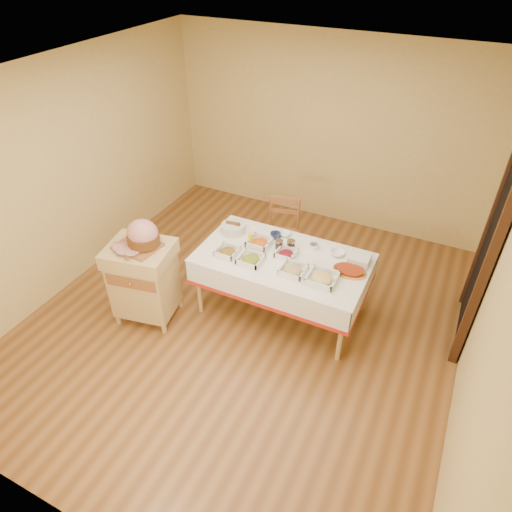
{
  "coord_description": "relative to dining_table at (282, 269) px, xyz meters",
  "views": [
    {
      "loc": [
        1.75,
        -3.32,
        3.66
      ],
      "look_at": [
        0.03,
        0.2,
        0.75
      ],
      "focal_mm": 32.0,
      "sensor_mm": 36.0,
      "label": 1
    }
  ],
  "objects": [
    {
      "name": "room_shell",
      "position": [
        -0.3,
        -0.3,
        0.7
      ],
      "size": [
        5.0,
        5.0,
        5.0
      ],
      "color": "brown",
      "rests_on": "ground"
    },
    {
      "name": "doorway",
      "position": [
        1.9,
        0.6,
        0.51
      ],
      "size": [
        0.09,
        1.1,
        2.2
      ],
      "color": "black",
      "rests_on": "ground"
    },
    {
      "name": "dining_table",
      "position": [
        0.0,
        0.0,
        0.0
      ],
      "size": [
        1.82,
        1.02,
        0.76
      ],
      "color": "tan",
      "rests_on": "ground"
    },
    {
      "name": "butcher_cart",
      "position": [
        -1.32,
        -0.72,
        -0.06
      ],
      "size": [
        0.76,
        0.67,
        0.94
      ],
      "color": "tan",
      "rests_on": "ground"
    },
    {
      "name": "dining_chair",
      "position": [
        -0.35,
        0.81,
        -0.13
      ],
      "size": [
        0.49,
        0.47,
        0.92
      ],
      "color": "#9A5D32",
      "rests_on": "ground"
    },
    {
      "name": "ham_on_board",
      "position": [
        -1.27,
        -0.69,
        0.47
      ],
      "size": [
        0.46,
        0.44,
        0.31
      ],
      "color": "#9A5D32",
      "rests_on": "butcher_cart"
    },
    {
      "name": "serving_dish_a",
      "position": [
        -0.56,
        -0.21,
        0.19
      ],
      "size": [
        0.23,
        0.23,
        0.1
      ],
      "color": "white",
      "rests_on": "dining_table"
    },
    {
      "name": "serving_dish_b",
      "position": [
        -0.27,
        -0.23,
        0.19
      ],
      "size": [
        0.25,
        0.25,
        0.1
      ],
      "color": "white",
      "rests_on": "dining_table"
    },
    {
      "name": "serving_dish_c",
      "position": [
        0.2,
        -0.2,
        0.19
      ],
      "size": [
        0.25,
        0.25,
        0.1
      ],
      "color": "white",
      "rests_on": "dining_table"
    },
    {
      "name": "serving_dish_d",
      "position": [
        0.51,
        -0.2,
        0.2
      ],
      "size": [
        0.29,
        0.29,
        0.11
      ],
      "color": "white",
      "rests_on": "dining_table"
    },
    {
      "name": "serving_dish_e",
      "position": [
        -0.32,
        0.08,
        0.2
      ],
      "size": [
        0.26,
        0.24,
        0.12
      ],
      "color": "white",
      "rests_on": "dining_table"
    },
    {
      "name": "serving_dish_f",
      "position": [
        0.02,
        0.03,
        0.19
      ],
      "size": [
        0.21,
        0.2,
        0.1
      ],
      "color": "white",
      "rests_on": "dining_table"
    },
    {
      "name": "small_bowl_left",
      "position": [
        -0.64,
        0.24,
        0.19
      ],
      "size": [
        0.11,
        0.11,
        0.05
      ],
      "color": "white",
      "rests_on": "dining_table"
    },
    {
      "name": "small_bowl_mid",
      "position": [
        -0.23,
        0.32,
        0.19
      ],
      "size": [
        0.12,
        0.12,
        0.05
      ],
      "color": "navy",
      "rests_on": "dining_table"
    },
    {
      "name": "small_bowl_right",
      "position": [
        0.24,
        0.3,
        0.19
      ],
      "size": [
        0.11,
        0.11,
        0.06
      ],
      "color": "white",
      "rests_on": "dining_table"
    },
    {
      "name": "bowl_white_imported",
      "position": [
        -0.15,
        0.4,
        0.18
      ],
      "size": [
        0.14,
        0.14,
        0.03
      ],
      "primitive_type": "imported",
      "rotation": [
        0.0,
        0.0,
        0.0
      ],
      "color": "white",
      "rests_on": "dining_table"
    },
    {
      "name": "bowl_small_imported",
      "position": [
        0.51,
        0.29,
        0.19
      ],
      "size": [
        0.18,
        0.18,
        0.05
      ],
      "primitive_type": "imported",
      "rotation": [
        0.0,
        0.0,
        0.2
      ],
      "color": "white",
      "rests_on": "dining_table"
    },
    {
      "name": "preserve_jar_left",
      "position": [
        -0.1,
        0.12,
        0.21
      ],
      "size": [
        0.09,
        0.09,
        0.11
      ],
      "color": "silver",
      "rests_on": "dining_table"
    },
    {
      "name": "preserve_jar_right",
      "position": [
        0.02,
        0.16,
        0.21
      ],
      "size": [
        0.09,
        0.09,
        0.12
      ],
      "color": "silver",
      "rests_on": "dining_table"
    },
    {
      "name": "mustard_bottle",
      "position": [
        -0.42,
        0.06,
        0.24
      ],
      "size": [
        0.06,
        0.06,
        0.17
      ],
      "color": "yellow",
      "rests_on": "dining_table"
    },
    {
      "name": "bread_basket",
      "position": [
        -0.7,
        0.2,
        0.21
      ],
      "size": [
        0.28,
        0.28,
        0.12
      ],
      "color": "silver",
      "rests_on": "dining_table"
    },
    {
      "name": "plate_stack",
      "position": [
        0.75,
        0.26,
        0.21
      ],
      "size": [
        0.22,
        0.22,
        0.09
      ],
      "color": "white",
      "rests_on": "dining_table"
    },
    {
      "name": "brass_platter",
      "position": [
        0.71,
        0.06,
        0.18
      ],
      "size": [
        0.34,
        0.24,
        0.04
      ],
      "color": "gold",
      "rests_on": "dining_table"
    }
  ]
}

